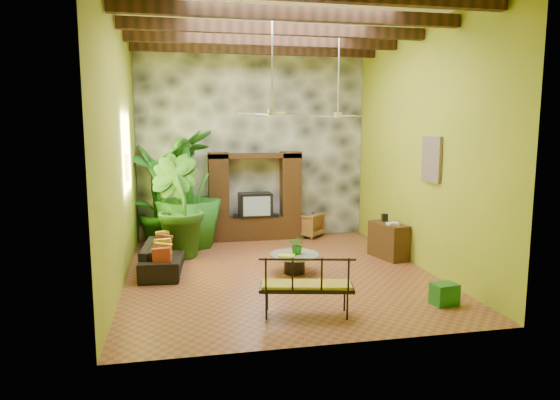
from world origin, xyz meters
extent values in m
plane|color=brown|center=(0.00, 0.00, 0.00)|extent=(7.00, 7.00, 0.00)
cube|color=silver|center=(0.00, 0.00, 5.00)|extent=(6.00, 7.00, 0.02)
cube|color=olive|center=(0.00, 3.50, 2.50)|extent=(6.00, 0.02, 5.00)
cube|color=olive|center=(-3.00, 0.00, 2.50)|extent=(0.02, 7.00, 5.00)
cube|color=olive|center=(3.00, 0.00, 2.50)|extent=(0.02, 7.00, 5.00)
cube|color=#303137|center=(0.00, 3.44, 2.50)|extent=(5.98, 0.10, 4.98)
cube|color=#381C11|center=(0.00, -1.30, 4.78)|extent=(5.95, 0.16, 0.22)
cube|color=#381C11|center=(0.00, 0.00, 4.78)|extent=(5.95, 0.16, 0.22)
cube|color=#381C11|center=(0.00, 1.30, 4.78)|extent=(5.95, 0.16, 0.22)
cube|color=#381C11|center=(0.00, 2.60, 4.78)|extent=(5.95, 0.16, 0.22)
cube|color=black|center=(0.00, 3.14, 0.30)|extent=(2.40, 0.50, 0.60)
cube|color=black|center=(-0.95, 3.14, 1.30)|extent=(0.50, 0.48, 2.00)
cube|color=black|center=(0.95, 3.14, 1.30)|extent=(0.50, 0.48, 2.00)
cube|color=black|center=(0.00, 3.14, 2.20)|extent=(2.40, 0.48, 0.12)
cube|color=black|center=(0.00, 3.12, 0.92)|extent=(0.85, 0.52, 0.62)
cube|color=#8C99A8|center=(0.00, 2.85, 0.92)|extent=(0.70, 0.02, 0.50)
cylinder|color=silver|center=(-0.20, -0.40, 4.10)|extent=(0.04, 0.04, 1.80)
cylinder|color=silver|center=(-0.20, -0.40, 3.20)|extent=(0.18, 0.18, 0.12)
cube|color=silver|center=(0.15, -0.31, 3.18)|extent=(0.58, 0.26, 0.01)
cube|color=silver|center=(-0.29, -0.05, 3.18)|extent=(0.26, 0.58, 0.01)
cube|color=silver|center=(-0.55, -0.49, 3.18)|extent=(0.58, 0.26, 0.01)
cube|color=silver|center=(-0.11, -0.75, 3.18)|extent=(0.26, 0.58, 0.01)
cylinder|color=silver|center=(1.60, 1.20, 4.10)|extent=(0.04, 0.04, 1.80)
cylinder|color=silver|center=(1.60, 1.20, 3.20)|extent=(0.18, 0.18, 0.12)
cube|color=silver|center=(1.95, 1.29, 3.18)|extent=(0.58, 0.26, 0.01)
cube|color=silver|center=(1.51, 1.55, 3.18)|extent=(0.26, 0.58, 0.01)
cube|color=silver|center=(1.25, 1.11, 3.18)|extent=(0.58, 0.26, 0.01)
cube|color=silver|center=(1.69, 0.85, 3.18)|extent=(0.26, 0.58, 0.01)
cube|color=gold|center=(-2.96, 1.00, 2.10)|extent=(0.06, 0.32, 0.55)
cube|color=#276191|center=(2.96, -0.60, 2.30)|extent=(0.06, 0.70, 0.90)
imported|color=black|center=(-2.30, 0.57, 0.29)|extent=(0.92, 2.03, 0.58)
imported|color=brown|center=(1.42, 3.15, 0.33)|extent=(1.00, 1.00, 0.66)
imported|color=#1D6019|center=(-2.58, 3.15, 1.26)|extent=(1.46, 1.60, 2.52)
imported|color=#235616|center=(-2.01, 1.73, 1.17)|extent=(1.65, 1.65, 2.35)
imported|color=#22651A|center=(-1.72, 2.62, 1.44)|extent=(2.20, 2.20, 2.87)
cylinder|color=black|center=(0.30, -0.13, 0.18)|extent=(0.42, 0.42, 0.36)
cylinder|color=#A8B3AE|center=(0.30, -0.13, 0.38)|extent=(1.00, 1.00, 0.04)
imported|color=#1C6B1C|center=(0.37, -0.14, 0.59)|extent=(0.44, 0.41, 0.39)
cube|color=yellow|center=(0.10, -0.30, 0.42)|extent=(0.37, 0.32, 0.03)
cube|color=black|center=(-0.03, -2.38, 0.45)|extent=(1.53, 0.79, 0.06)
cube|color=gold|center=(-0.03, -2.38, 0.49)|extent=(1.45, 0.73, 0.06)
cube|color=black|center=(-0.03, -2.65, 0.72)|extent=(1.44, 0.35, 0.54)
cube|color=#3D1A13|center=(2.65, 0.62, 0.40)|extent=(0.65, 1.06, 0.79)
cube|color=#217E42|center=(2.34, -2.38, 0.18)|extent=(0.45, 0.36, 0.36)
camera|label=1|loc=(-1.93, -9.66, 2.92)|focal=32.00mm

